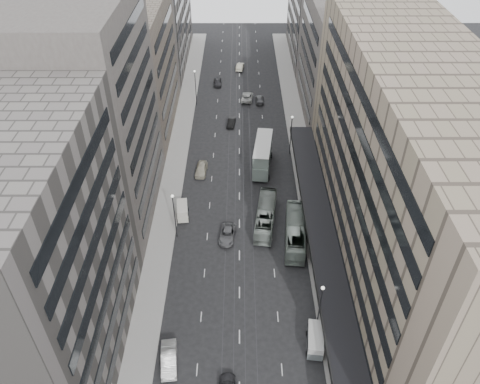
{
  "coord_description": "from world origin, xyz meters",
  "views": [
    {
      "loc": [
        0.02,
        -40.49,
        50.58
      ],
      "look_at": [
        0.09,
        15.12,
        6.36
      ],
      "focal_mm": 35.0,
      "sensor_mm": 36.0,
      "label": 1
    }
  ],
  "objects_px": {
    "bus_near": "(295,231)",
    "sedan_2": "(227,234)",
    "panel_van": "(182,210)",
    "double_decker": "(263,155)",
    "bus_far": "(266,215)",
    "sedan_1": "(169,359)",
    "vw_microbus": "(315,340)"
  },
  "relations": [
    {
      "from": "bus_near",
      "to": "sedan_1",
      "type": "distance_m",
      "value": 26.93
    },
    {
      "from": "bus_far",
      "to": "sedan_2",
      "type": "height_order",
      "value": "bus_far"
    },
    {
      "from": "bus_far",
      "to": "sedan_1",
      "type": "distance_m",
      "value": 27.76
    },
    {
      "from": "bus_near",
      "to": "panel_van",
      "type": "distance_m",
      "value": 18.48
    },
    {
      "from": "bus_far",
      "to": "vw_microbus",
      "type": "relative_size",
      "value": 2.49
    },
    {
      "from": "bus_far",
      "to": "sedan_2",
      "type": "distance_m",
      "value": 6.98
    },
    {
      "from": "sedan_2",
      "to": "bus_far",
      "type": "bearing_deg",
      "value": 36.44
    },
    {
      "from": "panel_van",
      "to": "vw_microbus",
      "type": "bearing_deg",
      "value": -59.62
    },
    {
      "from": "bus_near",
      "to": "bus_far",
      "type": "relative_size",
      "value": 1.05
    },
    {
      "from": "sedan_1",
      "to": "sedan_2",
      "type": "bearing_deg",
      "value": 66.5
    },
    {
      "from": "sedan_1",
      "to": "bus_near",
      "type": "bearing_deg",
      "value": 44.66
    },
    {
      "from": "vw_microbus",
      "to": "panel_van",
      "type": "xyz_separation_m",
      "value": [
        -18.4,
        24.03,
        -0.02
      ]
    },
    {
      "from": "bus_near",
      "to": "sedan_2",
      "type": "distance_m",
      "value": 10.41
    },
    {
      "from": "vw_microbus",
      "to": "panel_van",
      "type": "relative_size",
      "value": 1.17
    },
    {
      "from": "panel_van",
      "to": "sedan_2",
      "type": "height_order",
      "value": "panel_van"
    },
    {
      "from": "bus_far",
      "to": "panel_van",
      "type": "height_order",
      "value": "bus_far"
    },
    {
      "from": "double_decker",
      "to": "sedan_1",
      "type": "height_order",
      "value": "double_decker"
    },
    {
      "from": "bus_near",
      "to": "vw_microbus",
      "type": "xyz_separation_m",
      "value": [
        0.7,
        -18.73,
        -0.35
      ]
    },
    {
      "from": "panel_van",
      "to": "sedan_1",
      "type": "distance_m",
      "value": 26.32
    },
    {
      "from": "double_decker",
      "to": "vw_microbus",
      "type": "height_order",
      "value": "double_decker"
    },
    {
      "from": "panel_van",
      "to": "sedan_2",
      "type": "relative_size",
      "value": 0.79
    },
    {
      "from": "bus_near",
      "to": "double_decker",
      "type": "bearing_deg",
      "value": -71.89
    },
    {
      "from": "sedan_1",
      "to": "sedan_2",
      "type": "distance_m",
      "value": 22.32
    },
    {
      "from": "bus_far",
      "to": "panel_van",
      "type": "distance_m",
      "value": 13.45
    },
    {
      "from": "bus_far",
      "to": "sedan_1",
      "type": "xyz_separation_m",
      "value": [
        -12.49,
        -24.78,
        -0.77
      ]
    },
    {
      "from": "double_decker",
      "to": "sedan_2",
      "type": "distance_m",
      "value": 19.69
    },
    {
      "from": "sedan_2",
      "to": "vw_microbus",
      "type": "bearing_deg",
      "value": -53.1
    },
    {
      "from": "bus_near",
      "to": "sedan_2",
      "type": "xyz_separation_m",
      "value": [
        -10.36,
        0.36,
        -0.99
      ]
    },
    {
      "from": "sedan_2",
      "to": "panel_van",
      "type": "bearing_deg",
      "value": 152.85
    },
    {
      "from": "bus_near",
      "to": "panel_van",
      "type": "bearing_deg",
      "value": -11.23
    },
    {
      "from": "sedan_1",
      "to": "bus_far",
      "type": "bearing_deg",
      "value": 56.62
    },
    {
      "from": "double_decker",
      "to": "sedan_1",
      "type": "relative_size",
      "value": 2.03
    }
  ]
}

